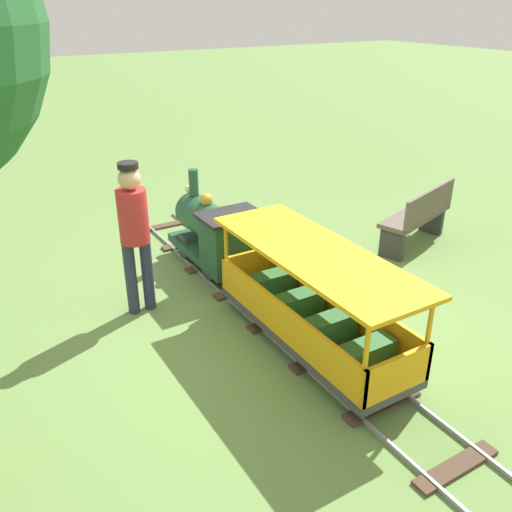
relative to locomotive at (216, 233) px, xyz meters
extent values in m
plane|color=#608442|center=(0.00, -1.26, -0.48)|extent=(60.00, 60.00, 0.00)
cube|color=gray|center=(-0.25, -1.03, -0.46)|extent=(0.03, 6.05, 0.04)
cube|color=gray|center=(0.25, -1.03, -0.46)|extent=(0.03, 6.05, 0.04)
cube|color=#4C3828|center=(0.00, -3.68, -0.47)|extent=(0.75, 0.14, 0.03)
cube|color=#4C3828|center=(0.00, -2.92, -0.47)|extent=(0.75, 0.14, 0.03)
cube|color=#4C3828|center=(0.00, -2.17, -0.47)|extent=(0.75, 0.14, 0.03)
cube|color=#4C3828|center=(0.00, -1.41, -0.47)|extent=(0.75, 0.14, 0.03)
cube|color=#4C3828|center=(0.00, -0.65, -0.47)|extent=(0.75, 0.14, 0.03)
cube|color=#4C3828|center=(0.00, 0.10, -0.47)|extent=(0.75, 0.14, 0.03)
cube|color=#4C3828|center=(0.00, 0.86, -0.47)|extent=(0.75, 0.14, 0.03)
cube|color=#4C3828|center=(0.00, 1.61, -0.47)|extent=(0.75, 0.14, 0.03)
cube|color=#1E472D|center=(0.00, 0.09, -0.27)|extent=(0.63, 1.40, 0.10)
cylinder|color=#1E472D|center=(0.00, 0.29, 0.08)|extent=(0.44, 0.85, 0.44)
cylinder|color=#B7932D|center=(0.00, 0.72, 0.08)|extent=(0.37, 0.02, 0.37)
cylinder|color=#1E472D|center=(0.00, 0.59, 0.46)|extent=(0.12, 0.12, 0.34)
sphere|color=#B7932D|center=(0.00, 0.24, 0.35)|extent=(0.16, 0.16, 0.16)
cube|color=#1E472D|center=(0.00, -0.38, 0.05)|extent=(0.63, 0.45, 0.55)
cube|color=black|center=(0.00, -0.38, 0.35)|extent=(0.71, 0.53, 0.04)
sphere|color=#F2EAB2|center=(0.00, 0.75, 0.34)|extent=(0.10, 0.10, 0.10)
cylinder|color=#2D2D2D|center=(-0.25, 0.44, -0.28)|extent=(0.05, 0.32, 0.32)
cylinder|color=#2D2D2D|center=(0.25, 0.44, -0.28)|extent=(0.05, 0.32, 0.32)
cylinder|color=#2D2D2D|center=(-0.25, -0.26, -0.28)|extent=(0.05, 0.32, 0.32)
cylinder|color=#2D2D2D|center=(0.25, -0.26, -0.28)|extent=(0.05, 0.32, 0.32)
cube|color=#3F3F3F|center=(0.00, -1.93, -0.30)|extent=(0.71, 2.25, 0.08)
cube|color=orange|center=(-0.33, -1.93, -0.09)|extent=(0.04, 2.25, 0.35)
cube|color=orange|center=(0.33, -1.93, -0.09)|extent=(0.04, 2.25, 0.35)
cube|color=orange|center=(0.00, -0.83, -0.09)|extent=(0.71, 0.04, 0.35)
cube|color=orange|center=(0.00, -3.04, -0.09)|extent=(0.71, 0.04, 0.35)
cylinder|color=orange|center=(-0.32, -0.86, 0.11)|extent=(0.04, 0.04, 0.75)
cylinder|color=orange|center=(0.32, -0.86, 0.11)|extent=(0.04, 0.04, 0.75)
cylinder|color=orange|center=(-0.32, -3.01, 0.11)|extent=(0.04, 0.04, 0.75)
cylinder|color=orange|center=(0.32, -3.01, 0.11)|extent=(0.04, 0.04, 0.75)
cube|color=orange|center=(0.00, -1.93, 0.51)|extent=(0.81, 2.35, 0.04)
cube|color=#2D6B33|center=(0.00, -2.66, -0.14)|extent=(0.55, 0.20, 0.24)
cube|color=#2D6B33|center=(0.00, -2.18, -0.14)|extent=(0.55, 0.20, 0.24)
cube|color=#2D6B33|center=(0.00, -1.69, -0.14)|extent=(0.55, 0.20, 0.24)
cube|color=#2D6B33|center=(0.00, -1.20, -0.14)|extent=(0.55, 0.20, 0.24)
cylinder|color=#262626|center=(-0.25, -1.14, -0.32)|extent=(0.04, 0.24, 0.24)
cylinder|color=#262626|center=(0.25, -1.14, -0.32)|extent=(0.04, 0.24, 0.24)
cylinder|color=#262626|center=(-0.25, -2.72, -0.32)|extent=(0.04, 0.24, 0.24)
cylinder|color=#262626|center=(0.25, -2.72, -0.32)|extent=(0.04, 0.24, 0.24)
cylinder|color=#282D47|center=(-1.23, -0.45, -0.08)|extent=(0.12, 0.12, 0.80)
cylinder|color=#282D47|center=(-1.05, -0.45, -0.08)|extent=(0.12, 0.12, 0.80)
cylinder|color=#B22828|center=(-1.14, -0.45, 0.59)|extent=(0.30, 0.30, 0.55)
sphere|color=tan|center=(-1.14, -0.45, 0.98)|extent=(0.22, 0.22, 0.22)
cylinder|color=black|center=(-1.14, -0.45, 1.11)|extent=(0.20, 0.20, 0.06)
cube|color=brown|center=(2.59, -0.70, -0.06)|extent=(1.36, 0.77, 0.06)
cube|color=brown|center=(2.64, -0.88, 0.14)|extent=(1.25, 0.43, 0.40)
cube|color=#333333|center=(2.05, -0.88, -0.27)|extent=(0.17, 0.33, 0.42)
cube|color=#333333|center=(3.14, -0.53, -0.27)|extent=(0.17, 0.33, 0.42)
camera|label=1|loc=(-2.68, -5.37, 2.54)|focal=38.10mm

